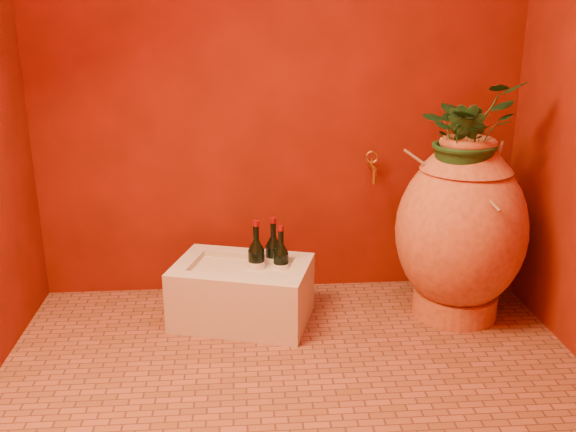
{
  "coord_description": "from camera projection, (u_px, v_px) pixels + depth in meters",
  "views": [
    {
      "loc": [
        -0.22,
        -2.26,
        1.46
      ],
      "look_at": [
        -0.01,
        0.35,
        0.61
      ],
      "focal_mm": 40.0,
      "sensor_mm": 36.0,
      "label": 1
    }
  ],
  "objects": [
    {
      "name": "wall_tap",
      "position": [
        372.0,
        165.0,
        3.3
      ],
      "size": [
        0.07,
        0.14,
        0.16
      ],
      "color": "#AA7C27",
      "rests_on": "wall_back"
    },
    {
      "name": "wine_bottle_c",
      "position": [
        256.0,
        264.0,
        3.1
      ],
      "size": [
        0.08,
        0.08,
        0.34
      ],
      "color": "black",
      "rests_on": "stone_basin"
    },
    {
      "name": "plant_main",
      "position": [
        467.0,
        135.0,
        2.94
      ],
      "size": [
        0.58,
        0.55,
        0.5
      ],
      "primitive_type": "imported",
      "rotation": [
        0.0,
        0.0,
        0.49
      ],
      "color": "#17411A",
      "rests_on": "amphora"
    },
    {
      "name": "stone_basin",
      "position": [
        242.0,
        293.0,
        3.12
      ],
      "size": [
        0.73,
        0.61,
        0.3
      ],
      "rotation": [
        0.0,
        0.0,
        -0.29
      ],
      "color": "beige",
      "rests_on": "floor"
    },
    {
      "name": "amphora",
      "position": [
        461.0,
        230.0,
        3.09
      ],
      "size": [
        0.73,
        0.73,
        0.9
      ],
      "rotation": [
        0.0,
        0.0,
        -0.18
      ],
      "color": "#D1733B",
      "rests_on": "floor"
    },
    {
      "name": "floor",
      "position": [
        296.0,
        386.0,
        2.61
      ],
      "size": [
        2.5,
        2.5,
        0.0
      ],
      "primitive_type": "plane",
      "color": "brown",
      "rests_on": "ground"
    },
    {
      "name": "wall_back",
      "position": [
        279.0,
        54.0,
        3.17
      ],
      "size": [
        2.5,
        0.02,
        2.5
      ],
      "primitive_type": "cube",
      "color": "#561304",
      "rests_on": "ground"
    },
    {
      "name": "wine_bottle_b",
      "position": [
        273.0,
        259.0,
        3.17
      ],
      "size": [
        0.08,
        0.08,
        0.33
      ],
      "color": "black",
      "rests_on": "stone_basin"
    },
    {
      "name": "plant_side",
      "position": [
        462.0,
        144.0,
        2.92
      ],
      "size": [
        0.26,
        0.27,
        0.38
      ],
      "primitive_type": "imported",
      "rotation": [
        0.0,
        0.0,
        -0.9
      ],
      "color": "#17411A",
      "rests_on": "amphora"
    },
    {
      "name": "wine_bottle_a",
      "position": [
        281.0,
        266.0,
        3.1
      ],
      "size": [
        0.08,
        0.08,
        0.32
      ],
      "color": "black",
      "rests_on": "stone_basin"
    }
  ]
}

